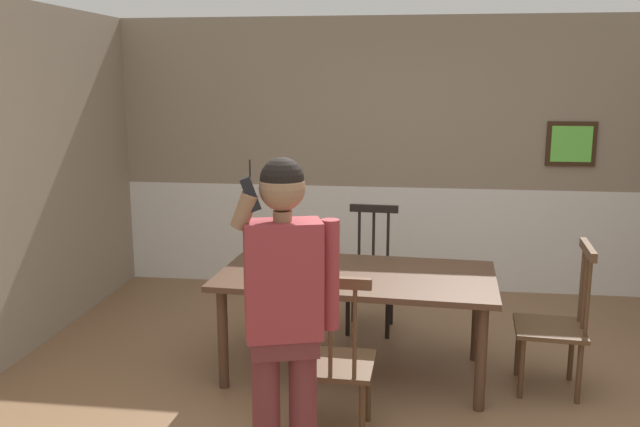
# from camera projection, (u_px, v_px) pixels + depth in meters

# --- Properties ---
(room_back_partition) EXTENTS (5.81, 0.17, 2.61)m
(room_back_partition) POSITION_uv_depth(u_px,v_px,m) (413.00, 161.00, 6.49)
(room_back_partition) COLOR gray
(room_back_partition) RESTS_ON ground_plane
(dining_table) EXTENTS (1.93, 1.09, 0.73)m
(dining_table) POSITION_uv_depth(u_px,v_px,m) (356.00, 284.00, 4.64)
(dining_table) COLOR #4C3323
(dining_table) RESTS_ON ground_plane
(chair_near_window) EXTENTS (0.45, 0.45, 1.02)m
(chair_near_window) POSITION_uv_depth(u_px,v_px,m) (334.00, 361.00, 3.82)
(chair_near_window) COLOR #513823
(chair_near_window) RESTS_ON ground_plane
(chair_by_doorway) EXTENTS (0.48, 0.48, 1.00)m
(chair_by_doorway) POSITION_uv_depth(u_px,v_px,m) (556.00, 323.00, 4.42)
(chair_by_doorway) COLOR #513823
(chair_by_doorway) RESTS_ON ground_plane
(chair_at_table_head) EXTENTS (0.42, 0.42, 1.02)m
(chair_at_table_head) POSITION_uv_depth(u_px,v_px,m) (371.00, 273.00, 5.52)
(chair_at_table_head) COLOR black
(chair_at_table_head) RESTS_ON ground_plane
(person_figure) EXTENTS (0.51, 0.30, 1.69)m
(person_figure) POSITION_uv_depth(u_px,v_px,m) (285.00, 306.00, 3.26)
(person_figure) COLOR brown
(person_figure) RESTS_ON ground_plane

